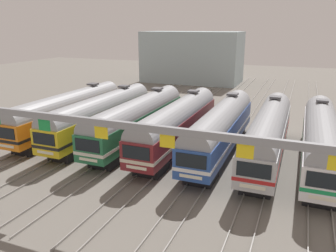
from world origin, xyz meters
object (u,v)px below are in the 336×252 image
(commuter_train_green, at_px, (138,118))
(commuter_train_blue, at_px, (221,127))
(commuter_train_white, at_px, (321,138))
(commuter_train_stainless, at_px, (268,132))
(commuter_train_orange, at_px, (69,111))
(commuter_train_yellow, at_px, (102,114))
(catenary_gantry, at_px, (101,135))
(commuter_train_maroon, at_px, (177,123))

(commuter_train_green, height_order, commuter_train_blue, same)
(commuter_train_white, bearing_deg, commuter_train_stainless, 180.00)
(commuter_train_orange, bearing_deg, commuter_train_blue, 0.00)
(commuter_train_stainless, bearing_deg, commuter_train_orange, 180.00)
(commuter_train_orange, xyz_separation_m, commuter_train_yellow, (4.36, 0.00, 0.00))
(commuter_train_green, bearing_deg, commuter_train_orange, 180.00)
(commuter_train_white, relative_size, catenary_gantry, 0.58)
(commuter_train_yellow, bearing_deg, commuter_train_white, 0.00)
(commuter_train_maroon, relative_size, commuter_train_stainless, 1.00)
(commuter_train_orange, relative_size, commuter_train_blue, 1.00)
(commuter_train_yellow, bearing_deg, commuter_train_maroon, 0.00)
(commuter_train_yellow, xyz_separation_m, commuter_train_stainless, (17.42, 0.00, 0.00))
(commuter_train_green, bearing_deg, commuter_train_yellow, 180.00)
(commuter_train_yellow, bearing_deg, commuter_train_orange, 180.00)
(commuter_train_blue, xyz_separation_m, commuter_train_stainless, (4.36, 0.00, 0.00))
(commuter_train_green, height_order, commuter_train_stainless, same)
(commuter_train_yellow, bearing_deg, commuter_train_green, 0.00)
(commuter_train_blue, height_order, commuter_train_stainless, same)
(commuter_train_orange, height_order, commuter_train_white, same)
(commuter_train_orange, xyz_separation_m, commuter_train_white, (26.14, 0.00, 0.00))
(commuter_train_blue, distance_m, commuter_train_stainless, 4.36)
(commuter_train_green, distance_m, commuter_train_maroon, 4.36)
(commuter_train_blue, height_order, catenary_gantry, catenary_gantry)
(commuter_train_white, xyz_separation_m, catenary_gantry, (-13.07, -13.50, 2.77))
(commuter_train_orange, height_order, commuter_train_stainless, same)
(commuter_train_white, bearing_deg, commuter_train_maroon, 180.00)
(commuter_train_orange, xyz_separation_m, commuter_train_blue, (17.42, 0.00, 0.00))
(commuter_train_stainless, bearing_deg, commuter_train_yellow, 180.00)
(commuter_train_yellow, xyz_separation_m, commuter_train_white, (21.78, 0.00, 0.00))
(commuter_train_maroon, bearing_deg, commuter_train_white, 0.00)
(commuter_train_maroon, xyz_separation_m, commuter_train_white, (13.07, 0.00, 0.00))
(commuter_train_white, bearing_deg, commuter_train_yellow, 180.00)
(commuter_train_maroon, xyz_separation_m, commuter_train_stainless, (8.71, 0.00, 0.00))
(commuter_train_orange, distance_m, commuter_train_maroon, 13.07)
(commuter_train_stainless, bearing_deg, commuter_train_green, 180.00)
(commuter_train_white, bearing_deg, catenary_gantry, -134.07)
(commuter_train_orange, distance_m, commuter_train_stainless, 21.78)
(commuter_train_yellow, height_order, commuter_train_maroon, same)
(commuter_train_maroon, relative_size, commuter_train_white, 1.00)
(commuter_train_orange, distance_m, catenary_gantry, 18.99)
(commuter_train_yellow, relative_size, commuter_train_maroon, 1.00)
(commuter_train_maroon, bearing_deg, commuter_train_yellow, 180.00)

